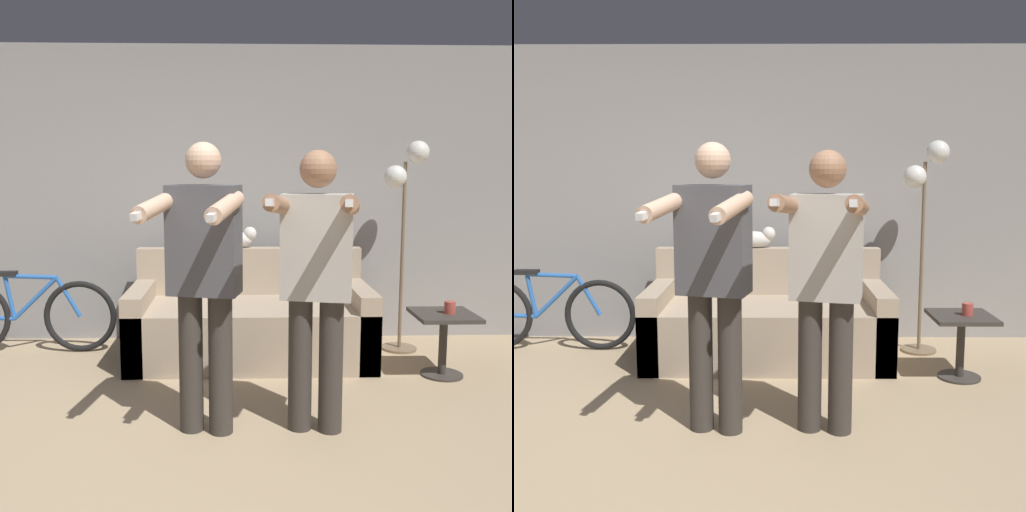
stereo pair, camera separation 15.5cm
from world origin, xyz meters
The scene contains 10 objects.
ground_plane centered at (0.00, 0.00, 0.00)m, with size 16.00×16.00×0.00m, color tan.
wall_back centered at (0.00, 2.64, 1.30)m, with size 10.00×0.05×2.60m.
couch centered at (0.45, 2.00, 0.28)m, with size 1.92×0.94×0.86m.
person_left centered at (0.16, 0.60, 0.96)m, with size 0.57×0.74×1.68m.
person_right centered at (0.80, 0.60, 0.94)m, with size 0.56×0.74×1.64m.
cat centered at (0.33, 2.36, 0.94)m, with size 0.47×0.15×0.18m.
floor_lamp centered at (1.74, 2.19, 1.33)m, with size 0.37×0.30×1.76m.
side_table centered at (1.87, 1.53, 0.34)m, with size 0.44×0.44×0.48m.
cup centered at (1.91, 1.51, 0.52)m, with size 0.08×0.08×0.09m.
bicycle centered at (-1.42, 2.21, 0.32)m, with size 1.49×0.07×0.69m.
Camera 2 is at (0.51, -2.74, 1.52)m, focal length 42.00 mm.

